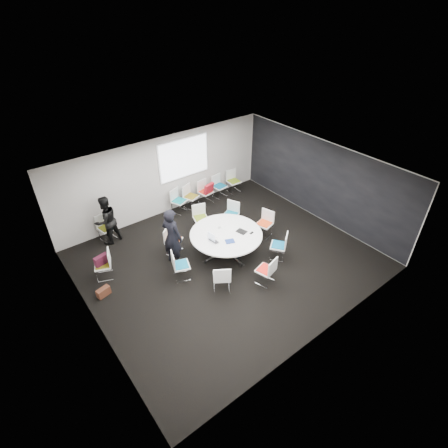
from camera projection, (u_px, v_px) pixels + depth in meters
room_shell at (230, 220)px, 9.80m from camera, size 8.08×7.08×2.88m
conference_table at (226, 239)px, 10.52m from camera, size 2.16×2.16×0.73m
projection_screen at (184, 158)px, 12.15m from camera, size 1.90×0.03×1.35m
chair_ring_a at (264, 228)px, 11.42m from camera, size 0.56×0.57×0.88m
chair_ring_b at (231, 219)px, 11.88m from camera, size 0.60×0.61×0.88m
chair_ring_c at (201, 222)px, 11.69m from camera, size 0.57×0.56×0.88m
chair_ring_d at (174, 245)px, 10.69m from camera, size 0.64×0.64×0.88m
chair_ring_e at (181, 270)px, 9.76m from camera, size 0.58×0.58×0.88m
chair_ring_f at (222, 282)px, 9.38m from camera, size 0.63×0.63×0.88m
chair_ring_g at (266, 275)px, 9.60m from camera, size 0.56×0.55×0.88m
chair_ring_h at (278, 250)px, 10.49m from camera, size 0.64×0.63×0.88m
chair_back_a at (179, 205)px, 12.60m from camera, size 0.59×0.59×0.88m
chair_back_b at (191, 201)px, 12.86m from camera, size 0.59×0.58×0.88m
chair_back_c at (206, 196)px, 13.14m from camera, size 0.53×0.52×0.88m
chair_back_d at (219, 190)px, 13.50m from camera, size 0.52×0.51×0.88m
chair_back_e at (234, 185)px, 13.84m from camera, size 0.48×0.47×0.88m
chair_spare_left at (105, 269)px, 9.79m from camera, size 0.59×0.59×0.88m
chair_person_back at (107, 232)px, 11.24m from camera, size 0.54×0.53×0.88m
person_main at (172, 237)px, 9.96m from camera, size 0.64×0.78×1.84m
person_back at (106, 220)px, 10.83m from camera, size 0.92×0.80×1.63m
laptop at (215, 240)px, 10.12m from camera, size 0.25×0.36×0.03m
laptop_lid at (211, 237)px, 10.06m from camera, size 0.05×0.30×0.22m
notebook_black at (242, 231)px, 10.48m from camera, size 0.29×0.35×0.02m
tablet_folio at (230, 241)px, 10.08m from camera, size 0.32×0.29×0.03m
papers_right at (240, 224)px, 10.82m from camera, size 0.33×0.26×0.00m
papers_front at (247, 227)px, 10.70m from camera, size 0.35×0.29×0.00m
cup at (219, 227)px, 10.61m from camera, size 0.08×0.08×0.09m
phone at (252, 233)px, 10.43m from camera, size 0.15×0.09×0.01m
maroon_bag at (101, 260)px, 9.59m from camera, size 0.42×0.22×0.28m
brown_bag at (104, 292)px, 9.28m from camera, size 0.39×0.24×0.24m
red_jacket at (209, 188)px, 12.75m from camera, size 0.47×0.27×0.36m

